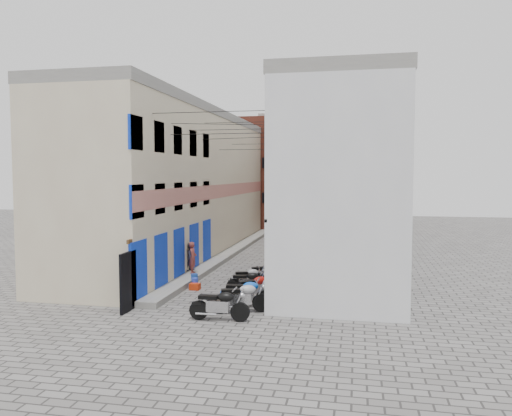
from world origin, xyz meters
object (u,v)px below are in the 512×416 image
Objects in this scene: motorcycle_b at (241,296)px; motorcycle_a at (219,303)px; motorcycle_c at (245,292)px; motorcycle_f at (249,276)px; motorcycle_e at (248,280)px; person_b at (191,257)px; motorcycle_g at (267,272)px; water_jug_far at (194,279)px; water_jug_near at (195,283)px; red_crate at (195,287)px; motorcycle_d at (255,286)px; person_a at (193,258)px.

motorcycle_a is at bearing -43.98° from motorcycle_b.
motorcycle_f is (-0.55, 3.22, -0.09)m from motorcycle_c.
motorcycle_e is 4.67m from person_b.
water_jug_far is (-3.25, -0.66, -0.34)m from motorcycle_g.
motorcycle_e is 1.34× the size of person_b.
motorcycle_b is 4.52m from water_jug_near.
red_crate is at bearing -102.39° from motorcycle_e.
red_crate is (-2.30, 4.24, -0.48)m from motorcycle_a.
person_b is at bearing -165.80° from motorcycle_b.
motorcycle_d is at bearing -116.46° from person_b.
motorcycle_b is 4.78× the size of water_jug_near.
person_b is 2.75× the size of water_jug_far.
motorcycle_a is at bearing -18.34° from motorcycle_c.
person_a reaches higher than water_jug_near.
motorcycle_b is at bearing -1.12° from motorcycle_c.
water_jug_near is 1.02× the size of red_crate.
motorcycle_d is 0.97× the size of motorcycle_g.
motorcycle_e is 2.96m from water_jug_far.
red_crate is at bearing -157.10° from motorcycle_b.
motorcycle_a is 5.16m from water_jug_near.
motorcycle_f is 3.86× the size of water_jug_near.
motorcycle_a reaches higher than water_jug_near.
person_a is at bearing -155.34° from motorcycle_a.
person_a is 2.56m from red_crate.
motorcycle_c is 4.58× the size of water_jug_near.
motorcycle_b is at bearing -127.66° from person_b.
motorcycle_g reaches higher than water_jug_far.
motorcycle_e is (0.11, 4.11, -0.08)m from motorcycle_a.
person_b is (-3.44, 7.12, 0.33)m from motorcycle_a.
motorcycle_g is 1.48× the size of person_b.
motorcycle_a is 1.23× the size of motorcycle_f.
motorcycle_e is at bearing -111.41° from person_b.
motorcycle_e is at bearing 168.60° from motorcycle_b.
motorcycle_e is 2.45m from red_crate.
red_crate is at bearing -134.47° from motorcycle_c.
motorcycle_g is (0.14, 3.94, -0.00)m from motorcycle_c.
water_jug_far is (-2.56, 0.06, -0.25)m from motorcycle_f.
person_b is at bearing 15.52° from person_a.
motorcycle_g is (0.69, 0.72, 0.09)m from motorcycle_f.
water_jug_far is (0.52, -1.31, -0.76)m from person_a.
motorcycle_g is 4.27m from person_b.
motorcycle_c is at bearing 0.15° from motorcycle_e.
motorcycle_e is 1.79m from motorcycle_g.
person_a is 1.10× the size of person_b.
motorcycle_c is at bearing -46.53° from water_jug_far.
person_b is 2.22m from water_jug_far.
person_b is 3.20m from red_crate.
motorcycle_b is 6.51m from person_a.
motorcycle_g is 3.33m from water_jug_far.
motorcycle_b is at bearing -30.68° from motorcycle_g.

